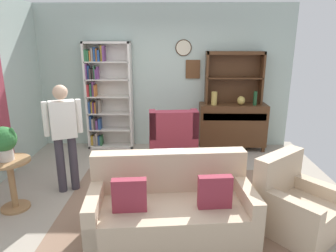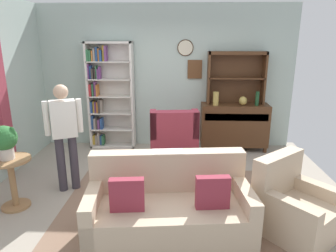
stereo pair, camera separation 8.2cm
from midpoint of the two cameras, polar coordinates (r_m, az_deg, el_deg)
The scene contains 17 objects.
ground_plane at distance 4.56m, azimuth -0.86°, elevation -12.36°, with size 5.40×4.60×0.02m, color #9E9384.
wall_back at distance 6.18m, azimuth 0.20°, elevation 9.08°, with size 5.00×0.09×2.80m.
area_rug at distance 4.29m, azimuth 1.67°, elevation -14.16°, with size 2.95×2.20×0.01m, color #846651.
bookshelf at distance 6.21m, azimuth -10.88°, elevation 5.69°, with size 0.90×0.30×2.10m.
sideboard at distance 6.19m, azimuth 12.57°, elevation 0.25°, with size 1.30×0.45×0.92m.
sideboard_hutch at distance 6.10m, azimuth 13.01°, elevation 10.05°, with size 1.10×0.26×1.00m.
vase_tall at distance 5.93m, azimuth 9.30°, elevation 5.08°, with size 0.11×0.11×0.25m, color tan.
vase_round at distance 6.04m, azimuth 14.18°, elevation 4.58°, with size 0.15×0.15×0.17m, color tan.
bottle_wine at distance 6.07m, azimuth 16.67°, elevation 4.93°, with size 0.07×0.07×0.27m, color #194223.
couch_floral at distance 3.57m, azimuth 0.88°, elevation -15.19°, with size 1.87×1.02×0.90m.
armchair_floral at distance 3.91m, azimuth 23.06°, elevation -14.02°, with size 1.08×1.08×0.88m.
wingback_chair at distance 5.21m, azimuth 1.46°, elevation -3.85°, with size 0.85×0.87×1.05m.
plant_stand at distance 4.48m, azimuth -26.61°, elevation -8.63°, with size 0.52×0.52×0.68m.
potted_plant_large at distance 4.31m, azimuth -27.76°, elevation -2.33°, with size 0.32×0.32×0.44m.
person_reading at distance 4.54m, azimuth -18.26°, elevation -0.82°, with size 0.51×0.32×1.56m.
coffee_table at distance 4.19m, azimuth 2.48°, elevation -9.54°, with size 0.80×0.50×0.42m.
book_stack at distance 4.22m, azimuth 1.60°, elevation -7.56°, with size 0.20×0.16×0.10m.
Camera 2 is at (0.27, -4.00, 2.17)m, focal length 32.68 mm.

